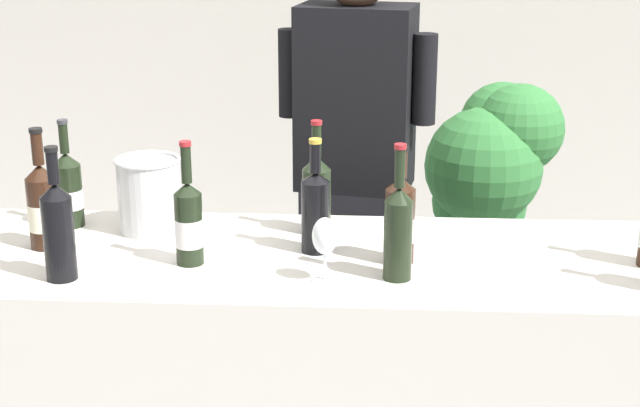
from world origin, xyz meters
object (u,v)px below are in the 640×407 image
at_px(wine_bottle_0, 58,228).
at_px(wine_bottle_2, 43,206).
at_px(wine_bottle_8, 68,189).
at_px(wine_bottle_6, 189,223).
at_px(potted_shrub, 490,175).
at_px(wine_glass, 325,239).
at_px(wine_bottle_1, 317,192).
at_px(ice_bucket, 149,194).
at_px(wine_bottle_7, 400,220).
at_px(wine_bottle_4, 398,229).
at_px(person_server, 355,202).
at_px(wine_bottle_9, 315,209).

relative_size(wine_bottle_0, wine_bottle_2, 1.03).
bearing_deg(wine_bottle_8, wine_bottle_2, -94.03).
bearing_deg(wine_bottle_6, wine_bottle_8, 146.09).
bearing_deg(wine_bottle_0, potted_shrub, 49.28).
bearing_deg(wine_glass, wine_bottle_6, 164.90).
xyz_separation_m(wine_bottle_1, ice_bucket, (-0.49, -0.01, -0.01)).
bearing_deg(wine_bottle_2, wine_bottle_7, -3.01).
distance_m(wine_bottle_1, wine_bottle_4, 0.41).
xyz_separation_m(wine_bottle_6, person_server, (0.42, 0.81, -0.20)).
height_order(wine_bottle_2, ice_bucket, wine_bottle_2).
relative_size(wine_bottle_6, wine_bottle_8, 1.04).
distance_m(wine_bottle_1, wine_bottle_6, 0.42).
bearing_deg(wine_bottle_7, potted_shrub, 73.04).
bearing_deg(wine_bottle_1, wine_bottle_0, -148.39).
xyz_separation_m(wine_glass, ice_bucket, (-0.53, 0.35, -0.00)).
bearing_deg(wine_bottle_8, person_server, 32.21).
xyz_separation_m(wine_bottle_4, wine_glass, (-0.19, -0.03, -0.02)).
bearing_deg(wine_bottle_1, wine_bottle_6, -140.84).
xyz_separation_m(wine_bottle_4, wine_bottle_8, (-0.97, 0.35, -0.02)).
distance_m(wine_bottle_7, wine_glass, 0.24).
bearing_deg(wine_bottle_2, potted_shrub, 42.03).
height_order(wine_glass, potted_shrub, potted_shrub).
bearing_deg(person_server, wine_bottle_4, -81.57).
bearing_deg(person_server, wine_bottle_7, -79.82).
height_order(wine_bottle_1, ice_bucket, wine_bottle_1).
bearing_deg(person_server, ice_bucket, -136.90).
xyz_separation_m(ice_bucket, person_server, (0.59, 0.55, -0.20)).
bearing_deg(wine_bottle_7, wine_bottle_8, 166.49).
distance_m(wine_bottle_6, potted_shrub, 1.67).
distance_m(wine_bottle_4, wine_bottle_6, 0.56).
xyz_separation_m(wine_bottle_1, person_server, (0.10, 0.54, -0.21)).
xyz_separation_m(wine_bottle_8, person_server, (0.84, 0.53, -0.20)).
bearing_deg(wine_bottle_2, wine_bottle_1, 12.51).
bearing_deg(wine_bottle_8, wine_glass, -25.79).
height_order(wine_bottle_0, ice_bucket, wine_bottle_0).
height_order(wine_bottle_4, wine_bottle_8, wine_bottle_4).
xyz_separation_m(wine_bottle_2, wine_bottle_8, (0.01, 0.18, -0.01)).
xyz_separation_m(wine_bottle_2, wine_bottle_4, (0.98, -0.17, 0.01)).
relative_size(ice_bucket, person_server, 0.13).
distance_m(wine_bottle_0, wine_bottle_8, 0.42).
height_order(wine_bottle_1, wine_bottle_4, wine_bottle_4).
height_order(wine_bottle_8, potted_shrub, wine_bottle_8).
bearing_deg(potted_shrub, wine_bottle_0, -130.72).
bearing_deg(wine_bottle_9, wine_bottle_1, 92.41).
bearing_deg(wine_bottle_4, potted_shrub, 74.12).
bearing_deg(wine_glass, wine_bottle_8, 154.21).
relative_size(wine_bottle_9, potted_shrub, 0.27).
distance_m(wine_bottle_2, wine_bottle_8, 0.18).
relative_size(wine_bottle_1, person_server, 0.19).
bearing_deg(wine_bottle_9, wine_glass, -79.77).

